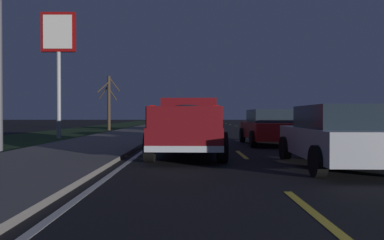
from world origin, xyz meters
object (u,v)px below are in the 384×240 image
sedan_black (192,122)px  sedan_silver (336,136)px  pickup_truck (188,125)px  sedan_red (268,127)px  gas_price_sign (58,44)px  street_light_near (7,13)px  bare_tree_far (109,101)px

sedan_black → sedan_silver: bearing=-169.3°
pickup_truck → sedan_red: size_ratio=1.24×
sedan_silver → gas_price_sign: size_ratio=0.63×
street_light_near → bare_tree_far: bearing=2.0°
pickup_truck → sedan_black: 16.17m
sedan_red → street_light_near: 11.13m
pickup_truck → sedan_black: size_ratio=1.23×
sedan_red → sedan_black: (12.02, 3.38, 0.00)m
sedan_red → sedan_silver: (-7.02, -0.23, 0.00)m
gas_price_sign → bare_tree_far: (10.62, -0.34, -2.82)m
sedan_black → street_light_near: bearing=156.9°
gas_price_sign → sedan_black: bearing=-43.8°
sedan_silver → bare_tree_far: size_ratio=0.97×
sedan_black → bare_tree_far: size_ratio=0.97×
street_light_near → bare_tree_far: (18.05, 0.62, -2.42)m
gas_price_sign → sedan_red: bearing=-111.6°
sedan_black → gas_price_sign: bearing=136.2°
sedan_red → street_light_near: street_light_near is taller
street_light_near → sedan_black: bearing=-23.1°
sedan_silver → bare_tree_far: (21.93, 10.70, 1.69)m
sedan_red → bare_tree_far: (14.91, 10.48, 1.69)m
sedan_silver → gas_price_sign: 16.43m
sedan_silver → sedan_black: 19.39m
gas_price_sign → sedan_silver: bearing=-135.7°
pickup_truck → gas_price_sign: (8.43, 7.36, 4.31)m
sedan_silver → sedan_black: (19.05, 3.61, 0.00)m
sedan_silver → street_light_near: size_ratio=0.55×
pickup_truck → sedan_black: bearing=-0.3°
gas_price_sign → bare_tree_far: size_ratio=1.53×
bare_tree_far → sedan_silver: bearing=-154.0°
bare_tree_far → sedan_black: bearing=-112.1°
sedan_red → gas_price_sign: 12.47m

